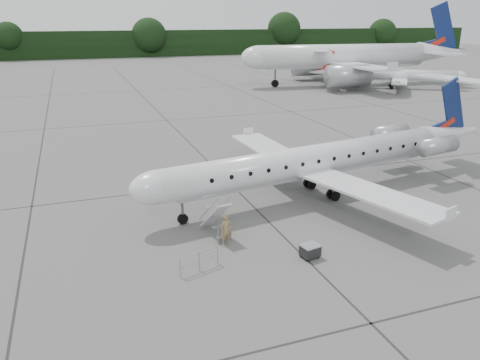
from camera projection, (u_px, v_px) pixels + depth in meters
name	position (u px, v px, depth m)	size (l,w,h in m)	color
ground	(365.00, 207.00, 31.21)	(320.00, 320.00, 0.00)	slate
treeline	(126.00, 44.00, 145.38)	(260.00, 4.00, 8.00)	black
main_regional_jet	(312.00, 146.00, 31.94)	(28.72, 20.68, 7.36)	silver
airstair	(215.00, 217.00, 26.89)	(0.85, 2.52, 2.31)	silver
passenger	(226.00, 230.00, 25.81)	(0.66, 0.43, 1.81)	olive
safety_railing	(199.00, 262.00, 23.27)	(2.20, 0.08, 1.00)	#96999F
baggage_cart	(310.00, 251.00, 24.55)	(0.92, 0.75, 0.80)	black
bg_narrowbody	(343.00, 44.00, 84.96)	(40.59, 29.23, 14.57)	silver
bg_regional_right	(398.00, 69.00, 81.75)	(25.20, 18.14, 6.61)	silver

